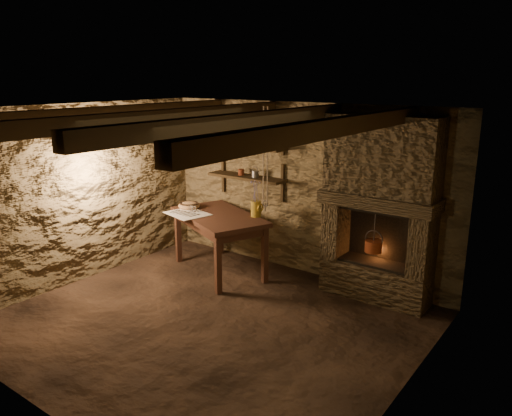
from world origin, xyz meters
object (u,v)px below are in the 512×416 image
Objects in this scene: work_table at (219,241)px; wooden_bowl at (189,206)px; iron_stockpot at (250,140)px; stoneware_jug at (256,201)px; red_pot at (373,245)px.

wooden_bowl is (-0.58, 0.01, 0.43)m from work_table.
wooden_bowl is 1.52× the size of iron_stockpot.
stoneware_jug is at bearing 48.96° from work_table.
iron_stockpot is (0.12, 0.58, 1.39)m from work_table.
red_pot is at bearing -3.43° from iron_stockpot.
red_pot is at bearing 35.19° from work_table.
work_table is 0.72m from wooden_bowl.
wooden_bowl is at bearing -170.65° from red_pot.
red_pot is at bearing 9.35° from wooden_bowl.
wooden_bowl is 0.59× the size of red_pot.
red_pot is (2.00, -0.12, -1.14)m from iron_stockpot.
work_table is at bearing -102.10° from iron_stockpot.
iron_stockpot is 2.31m from red_pot.
iron_stockpot reaches higher than work_table.
work_table is at bearing -167.81° from red_pot.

